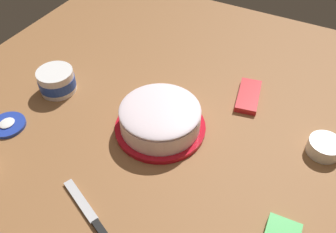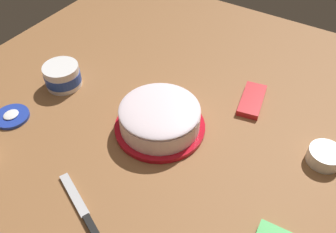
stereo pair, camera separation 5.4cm
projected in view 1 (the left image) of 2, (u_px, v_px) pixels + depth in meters
ground_plane at (172, 123)px, 1.06m from camera, size 1.54×1.54×0.00m
frosted_cake at (160, 119)px, 1.01m from camera, size 0.26×0.26×0.09m
frosting_tub at (57, 81)px, 1.14m from camera, size 0.12×0.12×0.08m
frosting_tub_lid at (8, 125)px, 1.04m from camera, size 0.10×0.10×0.02m
spreading_knife at (95, 221)px, 0.82m from camera, size 0.12×0.22×0.01m
sprinkle_bowl_orange at (325, 147)px, 0.96m from camera, size 0.09×0.09×0.04m
candy_box_lower at (248, 96)px, 1.13m from camera, size 0.16×0.09×0.02m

